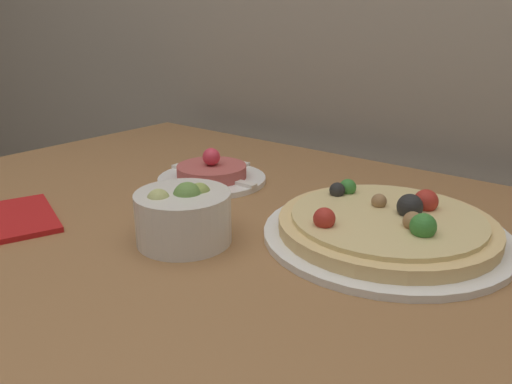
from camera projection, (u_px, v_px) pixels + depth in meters
dining_table at (282, 289)px, 0.76m from camera, size 1.44×0.83×0.80m
pizza_plate at (386, 226)px, 0.69m from camera, size 0.34×0.34×0.06m
tartare_plate at (212, 175)px, 0.93m from camera, size 0.21×0.21×0.07m
small_bowl at (184, 215)px, 0.68m from camera, size 0.13×0.13×0.09m
napkin at (18, 218)px, 0.76m from camera, size 0.19×0.15×0.01m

